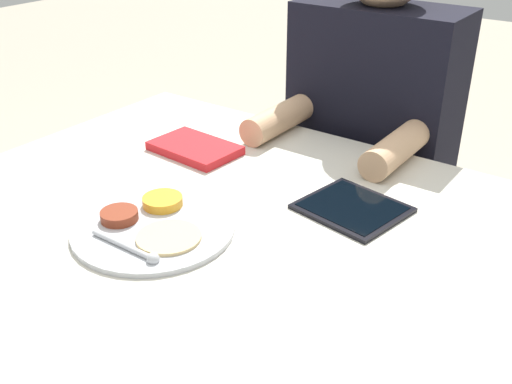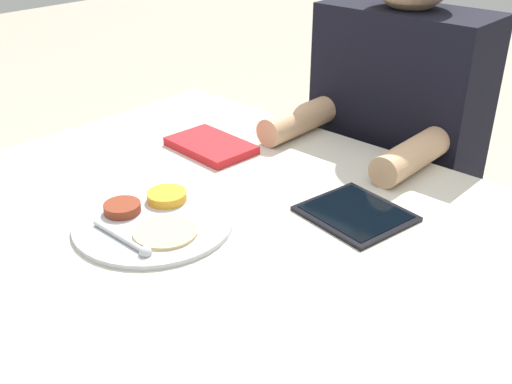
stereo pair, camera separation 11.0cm
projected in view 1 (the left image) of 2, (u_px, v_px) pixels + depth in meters
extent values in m
cylinder|color=#B7BABF|center=(154.00, 228.00, 1.09)|extent=(0.30, 0.30, 0.01)
cylinder|color=gold|center=(163.00, 201.00, 1.16)|extent=(0.08, 0.08, 0.02)
cylinder|color=maroon|center=(119.00, 216.00, 1.11)|extent=(0.07, 0.07, 0.02)
cylinder|color=#DBBC7F|center=(169.00, 237.00, 1.05)|extent=(0.12, 0.12, 0.01)
cylinder|color=#B7BABF|center=(123.00, 245.00, 1.03)|extent=(0.15, 0.01, 0.01)
sphere|color=#B7BABF|center=(153.00, 259.00, 0.99)|extent=(0.02, 0.02, 0.02)
cube|color=silver|center=(195.00, 150.00, 1.41)|extent=(0.20, 0.14, 0.01)
cube|color=red|center=(195.00, 148.00, 1.40)|extent=(0.21, 0.14, 0.02)
cube|color=black|center=(352.00, 208.00, 1.16)|extent=(0.21, 0.20, 0.01)
cube|color=black|center=(352.00, 206.00, 1.16)|extent=(0.19, 0.18, 0.00)
cube|color=black|center=(356.00, 290.00, 1.85)|extent=(0.38, 0.22, 0.44)
cube|color=black|center=(371.00, 127.00, 1.60)|extent=(0.42, 0.20, 0.64)
cylinder|color=tan|center=(280.00, 118.00, 1.51)|extent=(0.07, 0.25, 0.07)
cylinder|color=tan|center=(397.00, 148.00, 1.34)|extent=(0.07, 0.25, 0.07)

